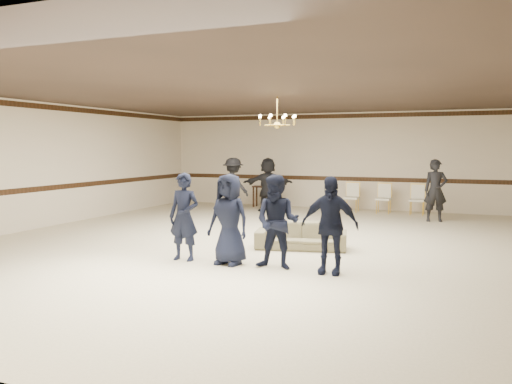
{
  "coord_description": "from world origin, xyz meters",
  "views": [
    {
      "loc": [
        4.04,
        -10.26,
        2.06
      ],
      "look_at": [
        0.09,
        -0.5,
        1.15
      ],
      "focal_mm": 36.68,
      "sensor_mm": 36.0,
      "label": 1
    }
  ],
  "objects_px": {
    "boy_c": "(277,222)",
    "banquet_chair_right": "(417,200)",
    "boy_a": "(184,217)",
    "settee": "(301,236)",
    "boy_b": "(229,219)",
    "adult_mid": "(268,185)",
    "banquet_chair_mid": "(384,199)",
    "console_table": "(266,197)",
    "adult_right": "(436,190)",
    "adult_left": "(233,185)",
    "banquet_chair_left": "(352,197)",
    "chandelier": "(277,111)",
    "boy_d": "(330,225)"
  },
  "relations": [
    {
      "from": "settee",
      "to": "boy_b",
      "type": "bearing_deg",
      "value": -124.76
    },
    {
      "from": "boy_b",
      "to": "adult_left",
      "type": "xyz_separation_m",
      "value": [
        -2.95,
        6.64,
        0.06
      ]
    },
    {
      "from": "adult_right",
      "to": "adult_mid",
      "type": "bearing_deg",
      "value": 160.44
    },
    {
      "from": "boy_c",
      "to": "console_table",
      "type": "height_order",
      "value": "boy_c"
    },
    {
      "from": "banquet_chair_left",
      "to": "console_table",
      "type": "bearing_deg",
      "value": 175.88
    },
    {
      "from": "boy_b",
      "to": "adult_mid",
      "type": "relative_size",
      "value": 0.93
    },
    {
      "from": "boy_d",
      "to": "adult_left",
      "type": "height_order",
      "value": "adult_left"
    },
    {
      "from": "boy_b",
      "to": "adult_right",
      "type": "xyz_separation_m",
      "value": [
        3.05,
        6.94,
        0.06
      ]
    },
    {
      "from": "adult_mid",
      "to": "banquet_chair_mid",
      "type": "relative_size",
      "value": 1.88
    },
    {
      "from": "boy_d",
      "to": "banquet_chair_right",
      "type": "distance_m",
      "value": 8.23
    },
    {
      "from": "boy_a",
      "to": "console_table",
      "type": "relative_size",
      "value": 1.83
    },
    {
      "from": "adult_mid",
      "to": "banquet_chair_mid",
      "type": "height_order",
      "value": "adult_mid"
    },
    {
      "from": "adult_right",
      "to": "console_table",
      "type": "distance_m",
      "value": 5.79
    },
    {
      "from": "boy_d",
      "to": "adult_left",
      "type": "relative_size",
      "value": 0.93
    },
    {
      "from": "boy_a",
      "to": "console_table",
      "type": "xyz_separation_m",
      "value": [
        -1.63,
        8.4,
        -0.43
      ]
    },
    {
      "from": "adult_left",
      "to": "console_table",
      "type": "bearing_deg",
      "value": -86.29
    },
    {
      "from": "boy_c",
      "to": "settee",
      "type": "bearing_deg",
      "value": 93.12
    },
    {
      "from": "chandelier",
      "to": "adult_right",
      "type": "height_order",
      "value": "chandelier"
    },
    {
      "from": "boy_a",
      "to": "settee",
      "type": "height_order",
      "value": "boy_a"
    },
    {
      "from": "boy_c",
      "to": "boy_d",
      "type": "bearing_deg",
      "value": -1.2
    },
    {
      "from": "adult_left",
      "to": "banquet_chair_mid",
      "type": "height_order",
      "value": "adult_left"
    },
    {
      "from": "boy_a",
      "to": "settee",
      "type": "bearing_deg",
      "value": 47.35
    },
    {
      "from": "adult_left",
      "to": "adult_mid",
      "type": "relative_size",
      "value": 1.0
    },
    {
      "from": "boy_d",
      "to": "banquet_chair_mid",
      "type": "bearing_deg",
      "value": 91.0
    },
    {
      "from": "settee",
      "to": "adult_mid",
      "type": "relative_size",
      "value": 1.05
    },
    {
      "from": "boy_b",
      "to": "banquet_chair_left",
      "type": "bearing_deg",
      "value": 94.43
    },
    {
      "from": "adult_right",
      "to": "adult_left",
      "type": "bearing_deg",
      "value": 167.79
    },
    {
      "from": "adult_right",
      "to": "banquet_chair_mid",
      "type": "relative_size",
      "value": 1.88
    },
    {
      "from": "adult_left",
      "to": "banquet_chair_mid",
      "type": "relative_size",
      "value": 1.88
    },
    {
      "from": "settee",
      "to": "banquet_chair_right",
      "type": "xyz_separation_m",
      "value": [
        1.7,
        6.39,
        0.19
      ]
    },
    {
      "from": "boy_c",
      "to": "banquet_chair_right",
      "type": "xyz_separation_m",
      "value": [
        1.57,
        8.2,
        -0.34
      ]
    },
    {
      "from": "boy_a",
      "to": "banquet_chair_left",
      "type": "height_order",
      "value": "boy_a"
    },
    {
      "from": "banquet_chair_mid",
      "to": "banquet_chair_right",
      "type": "xyz_separation_m",
      "value": [
        1.0,
        0.0,
        0.0
      ]
    },
    {
      "from": "adult_left",
      "to": "console_table",
      "type": "height_order",
      "value": "adult_left"
    },
    {
      "from": "boy_a",
      "to": "adult_right",
      "type": "bearing_deg",
      "value": 60.21
    },
    {
      "from": "banquet_chair_left",
      "to": "banquet_chair_mid",
      "type": "bearing_deg",
      "value": -0.3
    },
    {
      "from": "chandelier",
      "to": "adult_mid",
      "type": "distance_m",
      "value": 5.1
    },
    {
      "from": "settee",
      "to": "banquet_chair_mid",
      "type": "distance_m",
      "value": 6.43
    },
    {
      "from": "banquet_chair_right",
      "to": "boy_a",
      "type": "bearing_deg",
      "value": -108.99
    },
    {
      "from": "adult_left",
      "to": "boy_a",
      "type": "bearing_deg",
      "value": 124.1
    },
    {
      "from": "boy_a",
      "to": "boy_b",
      "type": "distance_m",
      "value": 0.9
    },
    {
      "from": "chandelier",
      "to": "boy_c",
      "type": "bearing_deg",
      "value": -70.1
    },
    {
      "from": "boy_a",
      "to": "banquet_chair_mid",
      "type": "relative_size",
      "value": 1.74
    },
    {
      "from": "adult_right",
      "to": "banquet_chair_mid",
      "type": "bearing_deg",
      "value": 126.52
    },
    {
      "from": "adult_right",
      "to": "banquet_chair_left",
      "type": "xyz_separation_m",
      "value": [
        -2.59,
        1.26,
        -0.4
      ]
    },
    {
      "from": "adult_mid",
      "to": "chandelier",
      "type": "bearing_deg",
      "value": 91.9
    },
    {
      "from": "banquet_chair_right",
      "to": "banquet_chair_mid",
      "type": "bearing_deg",
      "value": -176.66
    },
    {
      "from": "boy_c",
      "to": "chandelier",
      "type": "bearing_deg",
      "value": 108.7
    },
    {
      "from": "chandelier",
      "to": "boy_c",
      "type": "height_order",
      "value": "chandelier"
    },
    {
      "from": "boy_d",
      "to": "banquet_chair_left",
      "type": "height_order",
      "value": "boy_d"
    }
  ]
}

